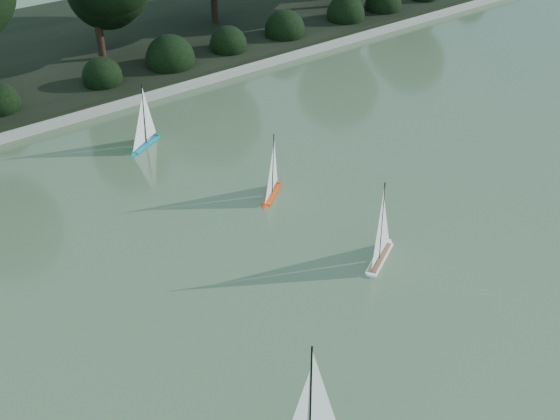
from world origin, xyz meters
The scene contains 7 objects.
ground centered at (0.00, 0.00, 0.00)m, with size 80.00×80.00×0.00m, color #354529.
pond_coping centered at (0.00, 9.00, 0.09)m, with size 40.00×0.35×0.18m, color gray.
far_bank centered at (0.00, 13.00, 0.15)m, with size 40.00×8.00×0.30m, color black.
shrub_hedge centered at (0.00, 9.90, 0.45)m, with size 29.10×1.10×1.10m.
sailboat_white_b centered at (0.98, 0.93, 0.25)m, with size 1.11×0.70×1.61m.
sailboat_orange centered at (0.64, 3.57, 0.22)m, with size 0.88×0.70×1.37m.
sailboat_teal centered at (-0.29, 6.85, 0.23)m, with size 1.02×0.65×1.48m.
Camera 1 is at (-6.12, -5.48, 7.10)m, focal length 45.00 mm.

